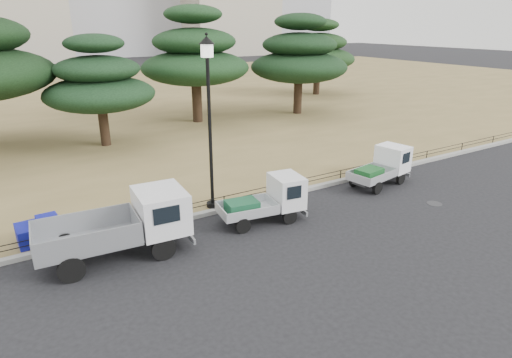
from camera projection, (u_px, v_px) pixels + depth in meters
ground at (285, 230)px, 15.06m from camera, size 220.00×220.00×0.00m
lawn at (96, 101)px, 39.59m from camera, size 120.00×56.00×0.15m
curb at (248, 203)px, 17.12m from camera, size 120.00×0.25×0.16m
truck_large at (123, 224)px, 13.10m from camera, size 4.58×2.05×1.95m
truck_kei_front at (268, 200)px, 15.56m from camera, size 3.24×1.70×1.64m
truck_kei_rear at (383, 167)px, 19.15m from camera, size 3.30×1.83×1.63m
street_lamp at (209, 96)px, 15.18m from camera, size 0.57×0.57×6.31m
pipe_fence at (246, 194)px, 17.12m from camera, size 38.00×0.04×0.40m
tarp_pile at (40, 231)px, 13.91m from camera, size 1.40×1.06×0.89m
manhole at (434, 204)px, 17.27m from camera, size 0.60×0.60×0.01m
pine_center_left at (99, 83)px, 23.79m from camera, size 6.10×6.10×6.20m
pine_center_right at (195, 56)px, 29.40m from camera, size 7.45×7.45×7.90m
pine_east_near at (299, 57)px, 32.39m from camera, size 7.36×7.36×7.43m
pine_east_far at (318, 51)px, 41.41m from camera, size 7.11×7.11×7.14m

